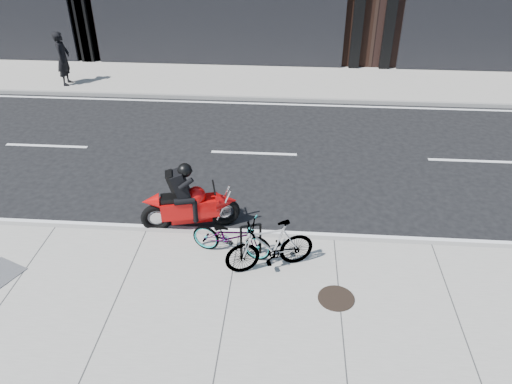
# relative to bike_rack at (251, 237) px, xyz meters

# --- Properties ---
(ground) EXTENTS (120.00, 120.00, 0.00)m
(ground) POSITION_rel_bike_rack_xyz_m (-0.31, 2.60, -0.56)
(ground) COLOR black
(ground) RESTS_ON ground
(sidewalk_near) EXTENTS (60.00, 6.00, 0.13)m
(sidewalk_near) POSITION_rel_bike_rack_xyz_m (-0.31, -2.40, -0.50)
(sidewalk_near) COLOR gray
(sidewalk_near) RESTS_ON ground
(sidewalk_far) EXTENTS (60.00, 3.50, 0.13)m
(sidewalk_far) POSITION_rel_bike_rack_xyz_m (-0.31, 10.35, -0.50)
(sidewalk_far) COLOR gray
(sidewalk_far) RESTS_ON ground
(bike_rack) EXTENTS (0.42, 0.17, 0.73)m
(bike_rack) POSITION_rel_bike_rack_xyz_m (0.00, 0.00, 0.00)
(bike_rack) COLOR black
(bike_rack) RESTS_ON sidewalk_near
(bicycle_front) EXTENTS (1.72, 0.93, 0.86)m
(bicycle_front) POSITION_rel_bike_rack_xyz_m (-0.38, 0.00, -0.00)
(bicycle_front) COLOR gray
(bicycle_front) RESTS_ON sidewalk_near
(bicycle_rear) EXTENTS (1.80, 1.03, 1.04)m
(bicycle_rear) POSITION_rel_bike_rack_xyz_m (0.39, -0.36, 0.09)
(bicycle_rear) COLOR gray
(bicycle_rear) RESTS_ON sidewalk_near
(motorcycle) EXTENTS (2.13, 0.80, 1.61)m
(motorcycle) POSITION_rel_bike_rack_xyz_m (-1.30, 1.03, 0.09)
(motorcycle) COLOR black
(motorcycle) RESTS_ON ground
(pedestrian) EXTENTS (0.49, 0.72, 1.90)m
(pedestrian) POSITION_rel_bike_rack_xyz_m (-7.55, 9.31, 0.52)
(pedestrian) COLOR black
(pedestrian) RESTS_ON sidewalk_far
(manhole_cover) EXTENTS (0.77, 0.77, 0.02)m
(manhole_cover) POSITION_rel_bike_rack_xyz_m (1.63, -1.12, -0.42)
(manhole_cover) COLOR black
(manhole_cover) RESTS_ON sidewalk_near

